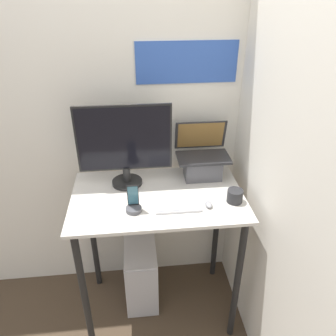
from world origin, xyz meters
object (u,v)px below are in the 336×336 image
Objects in this scene: computer_tower at (141,273)px; laptop at (202,162)px; mouse at (209,205)px; cell_phone at (133,205)px; monitor at (125,146)px; keyboard at (178,206)px.

laptop is at bearing 11.03° from computer_tower.
mouse is 0.42m from cell_phone.
monitor is 0.37m from cell_phone.
computer_tower is (-0.23, 0.24, -0.76)m from keyboard.
monitor is 2.17× the size of keyboard.
mouse is (0.17, -0.01, 0.01)m from keyboard.
laptop is 0.39m from keyboard.
laptop is 0.35m from mouse.
computer_tower is at bearing 85.39° from cell_phone.
laptop is at bearing 85.28° from mouse.
laptop is 5.50× the size of mouse.
mouse is at bearing -31.98° from computer_tower.
laptop is at bearing 3.99° from monitor.
cell_phone is at bearing -83.03° from monitor.
mouse is (-0.03, -0.33, -0.09)m from laptop.
mouse is at bearing -33.33° from monitor.
keyboard is 0.55× the size of computer_tower.
monitor is 3.33× the size of cell_phone.
cell_phone is at bearing -94.61° from computer_tower.
keyboard is at bearing 175.43° from mouse.
monitor is at bearing 134.53° from keyboard.
mouse is at bearing -4.57° from keyboard.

